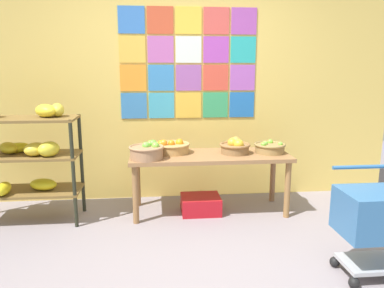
{
  "coord_description": "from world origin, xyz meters",
  "views": [
    {
      "loc": [
        -0.3,
        -2.6,
        1.54
      ],
      "look_at": [
        0.06,
        1.04,
        0.78
      ],
      "focal_mm": 35.04,
      "sensor_mm": 36.0,
      "label": 1
    }
  ],
  "objects": [
    {
      "name": "produce_crate_under_table",
      "position": [
        0.16,
        1.16,
        0.09
      ],
      "size": [
        0.41,
        0.34,
        0.18
      ],
      "primitive_type": "cube",
      "color": "#B5141E",
      "rests_on": "ground"
    },
    {
      "name": "fruit_basket_back_right",
      "position": [
        -0.39,
        1.05,
        0.71
      ],
      "size": [
        0.35,
        0.35,
        0.18
      ],
      "color": "#A27551",
      "rests_on": "display_table"
    },
    {
      "name": "fruit_basket_left",
      "position": [
        0.53,
        1.2,
        0.71
      ],
      "size": [
        0.33,
        0.33,
        0.17
      ],
      "color": "olive",
      "rests_on": "display_table"
    },
    {
      "name": "display_table",
      "position": [
        0.26,
        1.19,
        0.56
      ],
      "size": [
        1.67,
        0.61,
        0.63
      ],
      "color": "#966940",
      "rests_on": "ground"
    },
    {
      "name": "fruit_basket_back_left",
      "position": [
        0.91,
        1.19,
        0.69
      ],
      "size": [
        0.33,
        0.33,
        0.13
      ],
      "color": "olive",
      "rests_on": "display_table"
    },
    {
      "name": "banana_shelf_unit",
      "position": [
        -1.56,
        1.12,
        0.72
      ],
      "size": [
        1.02,
        0.48,
        1.19
      ],
      "color": "black",
      "rests_on": "ground"
    },
    {
      "name": "fruit_basket_right",
      "position": [
        -0.13,
        1.29,
        0.7
      ],
      "size": [
        0.38,
        0.38,
        0.15
      ],
      "color": "tan",
      "rests_on": "display_table"
    },
    {
      "name": "back_wall_with_art",
      "position": [
        0.0,
        1.73,
        1.48
      ],
      "size": [
        5.02,
        0.07,
        2.96
      ],
      "color": "#DCBA57",
      "rests_on": "ground"
    },
    {
      "name": "ground",
      "position": [
        0.0,
        0.0,
        0.0
      ],
      "size": [
        9.4,
        9.4,
        0.0
      ],
      "primitive_type": "plane",
      "color": "gray"
    },
    {
      "name": "shopping_cart",
      "position": [
        1.31,
        -0.19,
        0.46
      ],
      "size": [
        0.58,
        0.43,
        0.8
      ],
      "rotation": [
        0.0,
        0.0,
        0.11
      ],
      "color": "black",
      "rests_on": "ground"
    }
  ]
}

